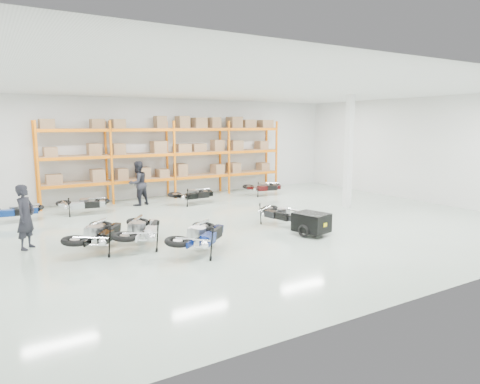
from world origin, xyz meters
TOP-DOWN VIEW (x-y plane):
  - room at (0.00, 0.00)m, footprint 18.00×18.00m
  - pallet_rack at (-0.00, 6.45)m, footprint 11.28×0.98m
  - structural_column at (5.20, 0.50)m, footprint 0.25×0.25m
  - moto_blue_centre at (-2.64, -2.13)m, footprint 2.12×2.03m
  - moto_silver_left at (-3.79, -0.77)m, footprint 1.82×2.21m
  - moto_black_far_left at (-4.90, -0.58)m, footprint 1.92×2.15m
  - moto_touring_right at (1.02, -0.65)m, footprint 1.07×1.79m
  - trailer at (1.02, -2.25)m, footprint 0.99×1.69m
  - moto_back_a at (-6.61, 4.42)m, footprint 1.74×1.05m
  - moto_back_b at (-4.29, 4.57)m, footprint 1.79×1.16m
  - moto_back_c at (0.09, 4.30)m, footprint 1.79×0.95m
  - moto_back_d at (3.93, 4.68)m, footprint 1.79×1.12m
  - person_left at (-6.50, 0.60)m, footprint 0.72×0.77m
  - person_back at (-1.95, 5.25)m, footprint 1.10×1.00m

SIDE VIEW (x-z plane):
  - trailer at x=1.02m, z-range 0.06..0.74m
  - moto_back_a at x=-6.61m, z-range -0.03..1.03m
  - moto_back_b at x=-4.29m, z-range -0.03..1.04m
  - moto_back_d at x=3.93m, z-range -0.03..1.04m
  - moto_touring_right at x=1.02m, z-range -0.03..1.06m
  - moto_back_c at x=0.09m, z-range -0.03..1.10m
  - moto_black_far_left at x=-4.90m, z-range -0.04..1.23m
  - moto_blue_centre at x=-2.64m, z-range -0.04..1.24m
  - moto_silver_left at x=-3.79m, z-range -0.04..1.25m
  - person_left at x=-6.50m, z-range 0.00..1.76m
  - person_back at x=-1.95m, z-range 0.00..1.85m
  - room at x=0.00m, z-range -6.75..11.25m
  - structural_column at x=5.20m, z-range 0.00..4.50m
  - pallet_rack at x=0.00m, z-range 0.45..4.07m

